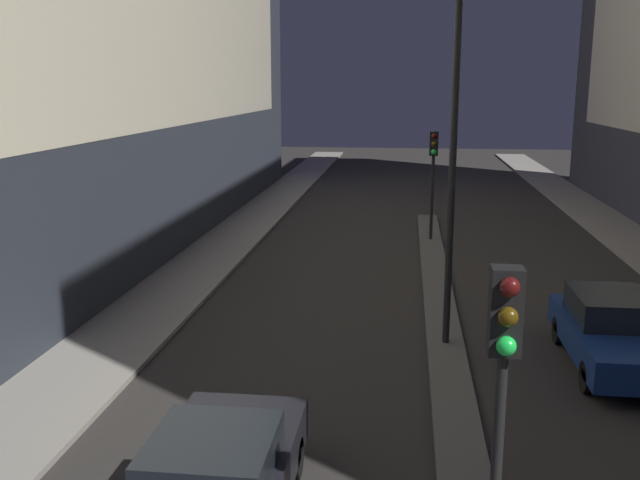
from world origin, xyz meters
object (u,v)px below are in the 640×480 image
Objects in this scene: street_lamp at (457,51)px; car_left_lane at (218,475)px; traffic_light_near at (502,372)px; car_right_lane at (612,332)px; traffic_light_mid at (433,161)px.

car_left_lane is at bearing -115.58° from street_lamp.
street_lamp is (0.00, 9.01, 3.52)m from traffic_light_near.
car_right_lane is (3.49, -0.70, -5.91)m from street_lamp.
traffic_light_mid reaches higher than car_right_lane.
street_lamp is at bearing 168.59° from car_right_lane.
street_lamp is at bearing 90.00° from traffic_light_near.
traffic_light_mid is 11.85m from street_lamp.
traffic_light_near is 9.32m from car_right_lane.
traffic_light_near is at bearing -90.00° from traffic_light_mid.
street_lamp reaches higher than car_left_lane.
traffic_light_near is 9.67m from street_lamp.
car_left_lane is (-3.49, 1.73, -2.42)m from traffic_light_near.
traffic_light_mid is (0.00, 20.33, 0.00)m from traffic_light_near.
traffic_light_near is 1.00× the size of car_left_lane.
street_lamp is at bearing 64.42° from car_left_lane.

